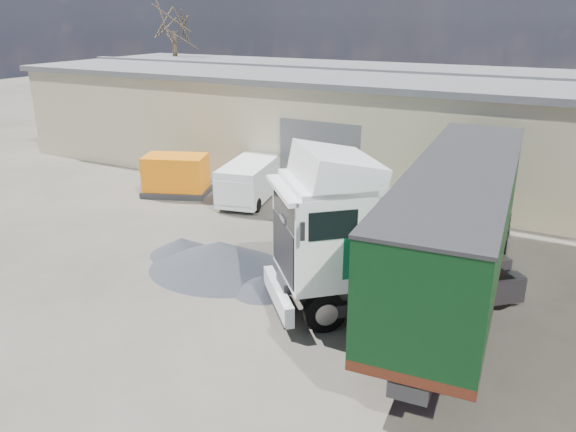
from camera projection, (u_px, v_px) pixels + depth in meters
The scene contains 8 objects.
ground at pixel (241, 296), 17.26m from camera, with size 120.00×120.00×0.00m, color #2B2823.
warehouse at pixel (300, 115), 32.29m from camera, with size 30.60×12.60×5.42m.
bare_tree at pixel (173, 17), 39.09m from camera, with size 4.00×4.00×9.60m.
tractor_unit at pixel (357, 241), 16.08m from camera, with size 7.10×6.73×4.84m.
box_trailer at pixel (459, 218), 16.30m from camera, with size 3.61×12.86×4.22m.
panel_van at pixel (249, 181), 25.66m from camera, with size 2.70×4.75×1.83m.
orange_skip at pixel (176, 178), 26.67m from camera, with size 3.52×2.86×1.90m.
gravel_heap at pixel (218, 256), 18.90m from camera, with size 6.44×5.82×1.04m.
Camera 1 is at (8.46, -12.94, 8.20)m, focal length 35.00 mm.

